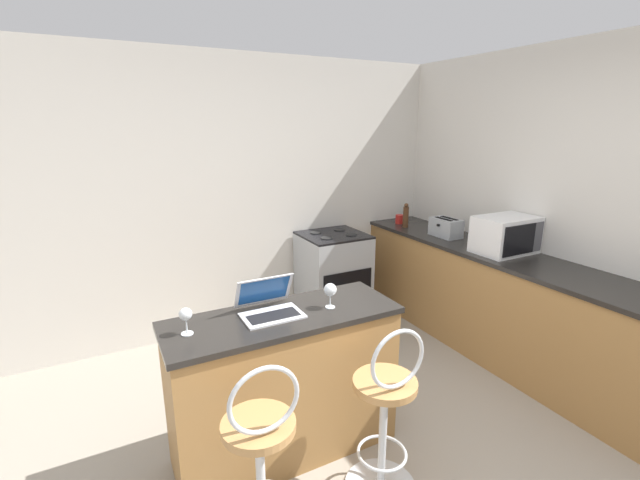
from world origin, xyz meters
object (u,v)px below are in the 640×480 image
bar_stool_near (261,463)px  mug_white (440,223)px  bar_stool_far (386,416)px  mug_red (400,219)px  wine_glass_short (330,290)px  microwave (506,235)px  toaster (446,227)px  laptop (269,304)px  pepper_mill (406,216)px  stove_range (333,278)px  wine_glass_tall (186,316)px

bar_stool_near → mug_white: bar_stool_near is taller
bar_stool_far → mug_white: bearing=41.8°
mug_red → wine_glass_short: wine_glass_short is taller
microwave → toaster: (-0.06, 0.64, -0.07)m
bar_stool_near → mug_red: (2.39, 2.09, 0.49)m
bar_stool_near → microwave: size_ratio=2.02×
laptop → mug_red: size_ratio=3.33×
mug_red → wine_glass_short: size_ratio=0.67×
pepper_mill → wine_glass_short: pepper_mill is taller
wine_glass_short → microwave: bearing=9.3°
pepper_mill → microwave: bearing=-81.9°
laptop → stove_range: laptop is taller
mug_red → stove_range: bearing=-175.1°
bar_stool_far → pepper_mill: 2.59m
bar_stool_far → wine_glass_tall: 1.18m
toaster → mug_white: size_ratio=3.07×
stove_range → pepper_mill: (0.82, -0.09, 0.58)m
wine_glass_short → wine_glass_tall: 0.82m
bar_stool_far → laptop: (-0.41, 0.60, 0.49)m
bar_stool_far → laptop: 0.88m
microwave → wine_glass_tall: size_ratio=3.46×
stove_range → mug_red: mug_red is taller
toaster → mug_red: (-0.05, 0.65, -0.04)m
bar_stool_near → pepper_mill: pepper_mill is taller
laptop → toaster: size_ratio=1.14×
bar_stool_far → mug_red: (1.69, 2.09, 0.49)m
bar_stool_near → toaster: bearing=30.6°
toaster → mug_white: bearing=56.4°
wine_glass_short → bar_stool_near: bearing=-141.7°
pepper_mill → wine_glass_tall: (-2.52, -1.37, -0.02)m
laptop → wine_glass_tall: 0.48m
bar_stool_far → microwave: size_ratio=2.02×
laptop → microwave: (2.21, 0.20, 0.10)m
bar_stool_far → mug_white: size_ratio=10.53×
bar_stool_far → microwave: bearing=24.1°
wine_glass_short → bar_stool_far: bearing=-82.8°
laptop → wine_glass_short: bearing=-15.9°
toaster → bar_stool_far: bearing=-140.4°
bar_stool_far → toaster: 2.32m
bar_stool_near → mug_white: (2.62, 1.73, 0.49)m
laptop → toaster: bearing=21.3°
bar_stool_far → toaster: size_ratio=3.44×
bar_stool_near → wine_glass_tall: wine_glass_tall is taller
wine_glass_short → stove_range: bearing=60.0°
stove_range → wine_glass_tall: wine_glass_tall is taller
mug_white → pepper_mill: pepper_mill is taller
bar_stool_far → mug_red: bar_stool_far is taller
bar_stool_near → pepper_mill: bearing=39.5°
wine_glass_short → mug_white: bearing=31.6°
wine_glass_short → laptop: bearing=164.1°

